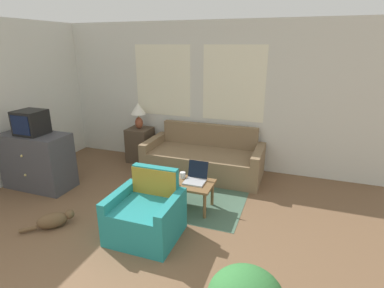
{
  "coord_description": "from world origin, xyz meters",
  "views": [
    {
      "loc": [
        1.68,
        -1.1,
        2.21
      ],
      "look_at": [
        0.22,
        3.0,
        0.75
      ],
      "focal_mm": 28.0,
      "sensor_mm": 36.0,
      "label": 1
    }
  ],
  "objects_px": {
    "table_lamp": "(138,112)",
    "coffee_table": "(178,184)",
    "couch": "(204,159)",
    "snack_bowl": "(161,178)",
    "television": "(31,122)",
    "laptop": "(196,177)",
    "cup_white": "(172,180)",
    "armchair": "(147,215)",
    "cup_yellow": "(156,172)",
    "cat_black": "(54,220)",
    "cup_navy": "(183,175)"
  },
  "relations": [
    {
      "from": "table_lamp",
      "to": "coffee_table",
      "type": "bearing_deg",
      "value": -45.29
    },
    {
      "from": "couch",
      "to": "snack_bowl",
      "type": "height_order",
      "value": "couch"
    },
    {
      "from": "couch",
      "to": "television",
      "type": "xyz_separation_m",
      "value": [
        -2.33,
        -1.42,
        0.82
      ]
    },
    {
      "from": "coffee_table",
      "to": "snack_bowl",
      "type": "xyz_separation_m",
      "value": [
        -0.23,
        -0.07,
        0.08
      ]
    },
    {
      "from": "laptop",
      "to": "coffee_table",
      "type": "bearing_deg",
      "value": -160.71
    },
    {
      "from": "laptop",
      "to": "cup_white",
      "type": "relative_size",
      "value": 3.18
    },
    {
      "from": "armchair",
      "to": "snack_bowl",
      "type": "xyz_separation_m",
      "value": [
        -0.13,
        0.68,
        0.17
      ]
    },
    {
      "from": "laptop",
      "to": "cup_yellow",
      "type": "relative_size",
      "value": 3.03
    },
    {
      "from": "television",
      "to": "armchair",
      "type": "bearing_deg",
      "value": -14.37
    },
    {
      "from": "armchair",
      "to": "cup_white",
      "type": "relative_size",
      "value": 8.05
    },
    {
      "from": "table_lamp",
      "to": "snack_bowl",
      "type": "relative_size",
      "value": 2.37
    },
    {
      "from": "cup_yellow",
      "to": "snack_bowl",
      "type": "height_order",
      "value": "cup_yellow"
    },
    {
      "from": "couch",
      "to": "laptop",
      "type": "distance_m",
      "value": 1.2
    },
    {
      "from": "cup_yellow",
      "to": "cat_black",
      "type": "distance_m",
      "value": 1.46
    },
    {
      "from": "coffee_table",
      "to": "snack_bowl",
      "type": "relative_size",
      "value": 4.76
    },
    {
      "from": "television",
      "to": "cat_black",
      "type": "distance_m",
      "value": 1.66
    },
    {
      "from": "armchair",
      "to": "snack_bowl",
      "type": "distance_m",
      "value": 0.72
    },
    {
      "from": "laptop",
      "to": "snack_bowl",
      "type": "xyz_separation_m",
      "value": [
        -0.46,
        -0.15,
        -0.02
      ]
    },
    {
      "from": "snack_bowl",
      "to": "cup_white",
      "type": "bearing_deg",
      "value": -13.87
    },
    {
      "from": "television",
      "to": "couch",
      "type": "bearing_deg",
      "value": 31.36
    },
    {
      "from": "television",
      "to": "table_lamp",
      "type": "height_order",
      "value": "television"
    },
    {
      "from": "table_lamp",
      "to": "cat_black",
      "type": "distance_m",
      "value": 2.56
    },
    {
      "from": "coffee_table",
      "to": "laptop",
      "type": "relative_size",
      "value": 3.18
    },
    {
      "from": "coffee_table",
      "to": "cup_navy",
      "type": "distance_m",
      "value": 0.14
    },
    {
      "from": "cup_navy",
      "to": "cup_white",
      "type": "height_order",
      "value": "cup_white"
    },
    {
      "from": "television",
      "to": "coffee_table",
      "type": "height_order",
      "value": "television"
    },
    {
      "from": "television",
      "to": "cup_yellow",
      "type": "relative_size",
      "value": 3.98
    },
    {
      "from": "armchair",
      "to": "cup_white",
      "type": "xyz_separation_m",
      "value": [
        0.06,
        0.64,
        0.18
      ]
    },
    {
      "from": "table_lamp",
      "to": "cat_black",
      "type": "relative_size",
      "value": 1.0
    },
    {
      "from": "snack_bowl",
      "to": "couch",
      "type": "bearing_deg",
      "value": 80.53
    },
    {
      "from": "laptop",
      "to": "cup_yellow",
      "type": "distance_m",
      "value": 0.61
    },
    {
      "from": "laptop",
      "to": "cat_black",
      "type": "height_order",
      "value": "laptop"
    },
    {
      "from": "cup_white",
      "to": "table_lamp",
      "type": "bearing_deg",
      "value": 131.6
    },
    {
      "from": "snack_bowl",
      "to": "cup_navy",
      "type": "bearing_deg",
      "value": 33.9
    },
    {
      "from": "couch",
      "to": "laptop",
      "type": "bearing_deg",
      "value": -78.14
    },
    {
      "from": "armchair",
      "to": "cup_navy",
      "type": "height_order",
      "value": "armchair"
    },
    {
      "from": "television",
      "to": "cup_white",
      "type": "height_order",
      "value": "television"
    },
    {
      "from": "laptop",
      "to": "cup_white",
      "type": "xyz_separation_m",
      "value": [
        -0.27,
        -0.19,
        -0.01
      ]
    },
    {
      "from": "couch",
      "to": "snack_bowl",
      "type": "bearing_deg",
      "value": -99.47
    },
    {
      "from": "couch",
      "to": "cup_yellow",
      "type": "distance_m",
      "value": 1.25
    },
    {
      "from": "coffee_table",
      "to": "snack_bowl",
      "type": "bearing_deg",
      "value": -163.97
    },
    {
      "from": "couch",
      "to": "snack_bowl",
      "type": "distance_m",
      "value": 1.34
    },
    {
      "from": "cup_navy",
      "to": "cup_white",
      "type": "bearing_deg",
      "value": -106.93
    },
    {
      "from": "coffee_table",
      "to": "cat_black",
      "type": "relative_size",
      "value": 2.01
    },
    {
      "from": "television",
      "to": "snack_bowl",
      "type": "relative_size",
      "value": 1.97
    },
    {
      "from": "coffee_table",
      "to": "cat_black",
      "type": "distance_m",
      "value": 1.66
    },
    {
      "from": "armchair",
      "to": "cup_navy",
      "type": "distance_m",
      "value": 0.88
    },
    {
      "from": "armchair",
      "to": "cup_yellow",
      "type": "xyz_separation_m",
      "value": [
        -0.28,
        0.82,
        0.19
      ]
    },
    {
      "from": "coffee_table",
      "to": "cup_yellow",
      "type": "distance_m",
      "value": 0.4
    },
    {
      "from": "laptop",
      "to": "cat_black",
      "type": "bearing_deg",
      "value": -144.14
    }
  ]
}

